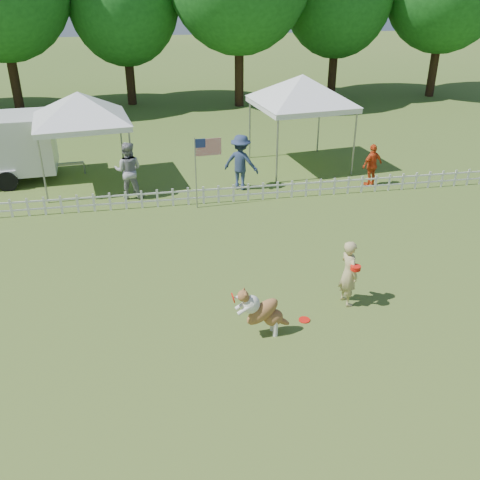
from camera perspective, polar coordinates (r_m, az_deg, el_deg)
The scene contains 13 objects.
ground at distance 11.78m, azimuth 3.97°, elevation -8.93°, with size 120.00×120.00×0.00m, color #335A1C.
picket_fence at distance 17.70m, azimuth -1.50°, elevation 4.96°, with size 22.00×0.08×0.60m, color silver, non-canonical shape.
handler at distance 12.28m, azimuth 11.52°, elevation -3.46°, with size 0.58×0.38×1.58m, color tan.
dog at distance 11.13m, azimuth 2.49°, elevation -7.62°, with size 1.13×0.38×1.16m, color brown, non-canonical shape.
frisbee_on_turf at distance 11.95m, azimuth 6.88°, elevation -8.46°, with size 0.25×0.25×0.02m, color red.
canopy_tent_left at distance 19.69m, azimuth -16.34°, elevation 10.16°, with size 3.09×3.09×3.20m, color white, non-canonical shape.
canopy_tent_right at distance 20.96m, azimuth 6.46°, elevation 12.34°, with size 3.31×3.31×3.42m, color white, non-canonical shape.
flag_pole at distance 17.01m, azimuth -4.73°, elevation 7.06°, with size 0.89×0.09×2.32m, color gray, non-canonical shape.
spectator_a at distance 18.25m, azimuth -11.82°, elevation 7.28°, with size 0.93×0.73×1.92m, color gray.
spectator_b at distance 18.64m, azimuth 0.09°, elevation 8.28°, with size 1.25×0.72×1.93m, color navy.
spectator_c at distance 19.61m, azimuth 13.91°, elevation 7.78°, with size 0.88×0.37×1.50m, color #D74619.
tree_center_left at distance 31.81m, azimuth -12.23°, elevation 22.64°, with size 6.00×6.00×9.80m, color #165018, non-canonical shape.
tree_right at distance 33.81m, azimuth 10.37°, elevation 23.52°, with size 6.20×6.20×10.40m, color #165018, non-canonical shape.
Camera 1 is at (-2.52, -9.25, 6.85)m, focal length 40.00 mm.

